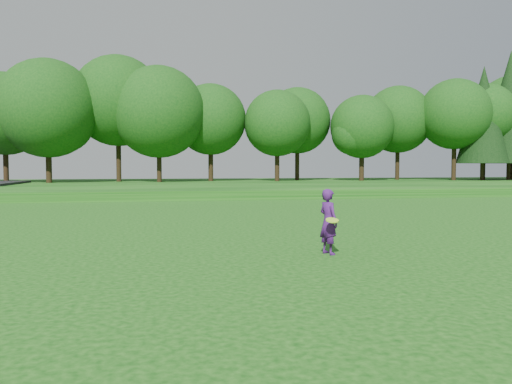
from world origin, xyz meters
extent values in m
plane|color=#0C410C|center=(0.00, 0.00, 0.00)|extent=(140.00, 140.00, 0.00)
cube|color=#0C410C|center=(0.00, 34.00, 0.30)|extent=(130.00, 30.00, 0.60)
cube|color=gray|center=(0.00, 20.00, 0.02)|extent=(130.00, 1.60, 0.04)
imported|color=#481667|center=(3.64, 0.00, 0.79)|extent=(0.55, 0.67, 1.57)
cylinder|color=#BBFC27|center=(3.58, -0.43, 0.87)|extent=(0.30, 0.30, 0.10)
camera|label=1|loc=(-0.30, -11.33, 2.12)|focal=35.00mm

